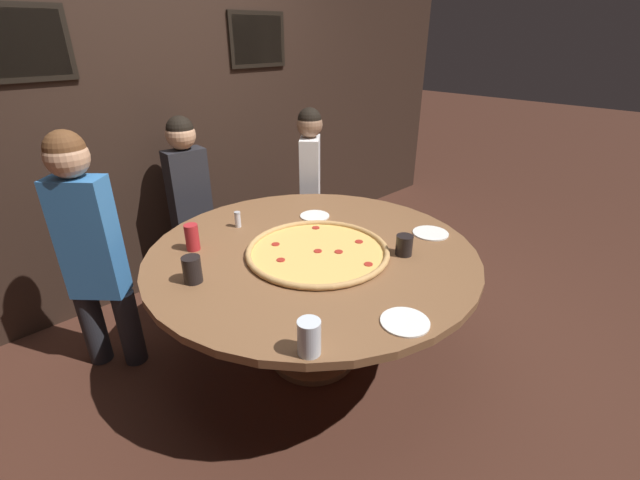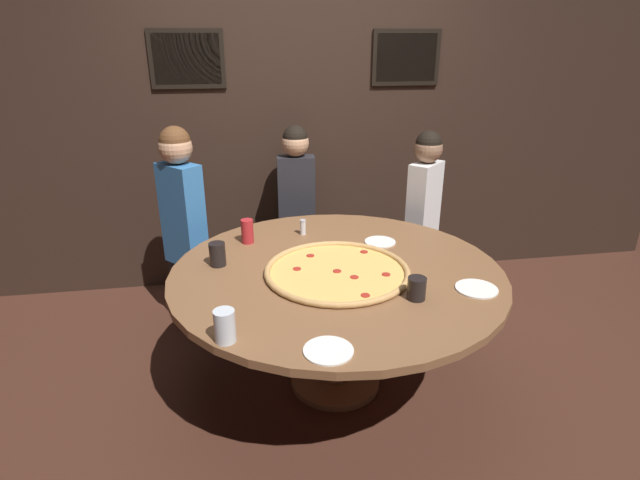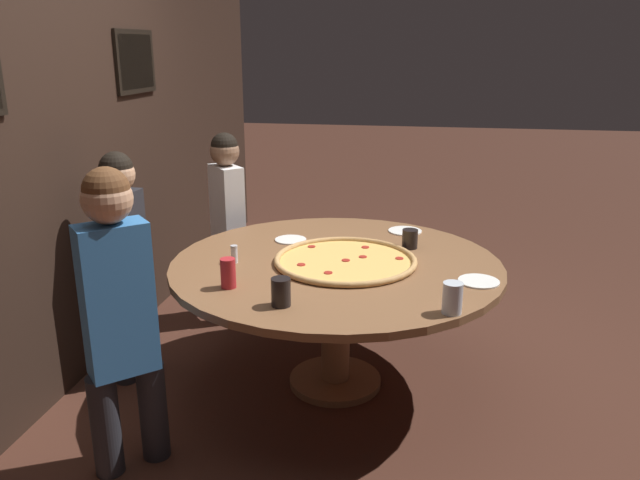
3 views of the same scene
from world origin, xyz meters
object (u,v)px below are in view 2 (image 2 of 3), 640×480
drink_cup_far_right (217,254)px  diner_far_right (423,210)px  diner_centre_back (183,219)px  condiment_shaker (303,227)px  dining_table (337,288)px  diner_far_left (296,202)px  drink_cup_far_left (225,326)px  white_plate_near_front (477,289)px  white_plate_beside_cup (328,351)px  drink_cup_beside_pizza (247,231)px  drink_cup_by_shaker (417,288)px  giant_pizza (337,271)px  white_plate_left_side (380,242)px

drink_cup_far_right → diner_far_right: (1.43, 0.72, -0.06)m
drink_cup_far_right → diner_centre_back: size_ratio=0.09×
condiment_shaker → dining_table: bearing=-78.1°
dining_table → diner_far_left: diner_far_left is taller
drink_cup_far_left → drink_cup_far_right: bearing=93.7°
condiment_shaker → diner_centre_back: (-0.75, 0.28, 0.00)m
white_plate_near_front → diner_far_left: bearing=115.0°
dining_table → white_plate_beside_cup: 0.77m
diner_centre_back → diner_far_left: (0.79, 0.37, -0.04)m
drink_cup_far_right → white_plate_beside_cup: 1.00m
drink_cup_far_right → white_plate_beside_cup: (0.45, -0.89, -0.06)m
dining_table → drink_cup_beside_pizza: bearing=135.4°
condiment_shaker → diner_far_left: diner_far_left is taller
drink_cup_far_right → diner_centre_back: diner_centre_back is taller
white_plate_beside_cup → drink_cup_beside_pizza: bearing=103.3°
condiment_shaker → drink_cup_by_shaker: bearing=-65.3°
drink_cup_beside_pizza → diner_centre_back: diner_centre_back is taller
giant_pizza → white_plate_near_front: bearing=-24.2°
drink_cup_far_right → diner_far_left: bearing=61.9°
dining_table → drink_cup_far_right: bearing=166.2°
condiment_shaker → drink_cup_far_right: bearing=-143.7°
drink_cup_far_right → diner_far_left: diner_far_left is taller
white_plate_near_front → diner_centre_back: 1.89m
drink_cup_beside_pizza → drink_cup_far_left: bearing=-96.5°
drink_cup_far_right → diner_far_left: (0.55, 1.03, -0.06)m
giant_pizza → drink_cup_beside_pizza: size_ratio=5.26×
white_plate_beside_cup → white_plate_left_side: (0.51, 1.06, 0.00)m
diner_far_left → drink_cup_by_shaker: bearing=107.5°
drink_cup_far_left → white_plate_beside_cup: size_ratio=0.69×
diner_far_right → diner_centre_back: diner_centre_back is taller
drink_cup_beside_pizza → diner_far_left: size_ratio=0.11×
diner_centre_back → condiment_shaker: bearing=-153.3°
drink_cup_far_right → drink_cup_by_shaker: (0.94, -0.53, -0.01)m
drink_cup_by_shaker → condiment_shaker: (-0.42, 0.91, -0.01)m
white_plate_near_front → diner_centre_back: bearing=142.5°
giant_pizza → white_plate_beside_cup: size_ratio=3.80×
diner_far_left → condiment_shaker: bearing=90.6°
drink_cup_by_shaker → diner_far_left: 1.61m
drink_cup_beside_pizza → diner_far_right: diner_far_right is taller
white_plate_left_side → drink_cup_far_right: bearing=-169.9°
drink_cup_by_shaker → diner_centre_back: size_ratio=0.08×
drink_cup_far_right → white_plate_left_side: size_ratio=0.69×
white_plate_beside_cup → giant_pizza: bearing=76.1°
diner_centre_back → drink_cup_beside_pizza: bearing=-174.3°
giant_pizza → drink_cup_beside_pizza: bearing=131.8°
white_plate_near_front → diner_centre_back: diner_centre_back is taller
white_plate_left_side → diner_far_right: (0.48, 0.55, -0.00)m
diner_far_right → giant_pizza: bearing=5.9°
giant_pizza → white_plate_beside_cup: 0.71m
white_plate_beside_cup → white_plate_near_front: 0.90m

